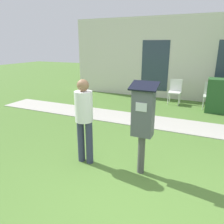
# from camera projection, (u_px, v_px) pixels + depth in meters

# --- Properties ---
(ground_plane) EXTENTS (40.00, 40.00, 0.00)m
(ground_plane) POSITION_uv_depth(u_px,v_px,m) (138.00, 201.00, 3.12)
(ground_plane) COLOR #517A33
(sidewalk) EXTENTS (12.00, 1.10, 0.02)m
(sidewalk) POSITION_uv_depth(u_px,v_px,m) (175.00, 125.00, 6.04)
(sidewalk) COLOR #B7B2A8
(sidewalk) RESTS_ON ground
(building_facade) EXTENTS (10.00, 0.26, 3.20)m
(building_facade) POSITION_uv_depth(u_px,v_px,m) (192.00, 59.00, 8.33)
(building_facade) COLOR silver
(building_facade) RESTS_ON ground
(parking_meter) EXTENTS (0.44, 0.31, 1.59)m
(parking_meter) POSITION_uv_depth(u_px,v_px,m) (143.00, 117.00, 3.54)
(parking_meter) COLOR #4C4C4C
(parking_meter) RESTS_ON ground
(person_standing) EXTENTS (0.32, 0.32, 1.58)m
(person_standing) POSITION_uv_depth(u_px,v_px,m) (84.00, 115.00, 3.91)
(person_standing) COLOR #333851
(person_standing) RESTS_ON ground
(outdoor_chair_left) EXTENTS (0.44, 0.44, 0.90)m
(outdoor_chair_left) POSITION_uv_depth(u_px,v_px,m) (175.00, 90.00, 8.14)
(outdoor_chair_left) COLOR white
(outdoor_chair_left) RESTS_ON ground
(outdoor_chair_middle) EXTENTS (0.44, 0.44, 0.90)m
(outdoor_chair_middle) POSITION_uv_depth(u_px,v_px,m) (211.00, 93.00, 7.51)
(outdoor_chair_middle) COLOR white
(outdoor_chair_middle) RESTS_ON ground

